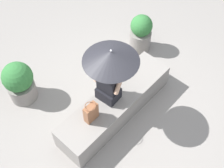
% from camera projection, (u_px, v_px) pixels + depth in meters
% --- Properties ---
extents(ground_plane, '(14.00, 14.00, 0.00)m').
position_uv_depth(ground_plane, '(115.00, 112.00, 5.12)').
color(ground_plane, gray).
extents(stone_bench, '(2.26, 0.59, 0.48)m').
position_uv_depth(stone_bench, '(115.00, 105.00, 4.93)').
color(stone_bench, gray).
rests_on(stone_bench, ground).
extents(person_seated, '(0.31, 0.48, 0.90)m').
position_uv_depth(person_seated, '(108.00, 82.00, 4.43)').
color(person_seated, black).
rests_on(person_seated, stone_bench).
extents(parasol, '(0.81, 0.81, 1.15)m').
position_uv_depth(parasol, '(111.00, 56.00, 3.90)').
color(parasol, '#B7B7BC').
rests_on(parasol, stone_bench).
extents(handbag_black, '(0.23, 0.17, 0.35)m').
position_uv_depth(handbag_black, '(91.00, 112.00, 4.36)').
color(handbag_black, brown).
rests_on(handbag_black, stone_bench).
extents(planter_near, '(0.43, 0.43, 0.82)m').
position_uv_depth(planter_near, '(141.00, 33.00, 5.76)').
color(planter_near, gray).
rests_on(planter_near, ground).
extents(planter_far, '(0.53, 0.53, 0.83)m').
position_uv_depth(planter_far, '(19.00, 82.00, 5.00)').
color(planter_far, gray).
rests_on(planter_far, ground).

